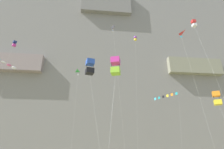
{
  "coord_description": "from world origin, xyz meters",
  "views": [
    {
      "loc": [
        -3.4,
        -2.99,
        3.88
      ],
      "look_at": [
        -0.24,
        26.66,
        16.59
      ],
      "focal_mm": 29.69,
      "sensor_mm": 36.0,
      "label": 1
    }
  ],
  "objects": [
    {
      "name": "kite_diamond_upper_left",
      "position": [
        0.89,
        33.36,
        29.15
      ],
      "size": [
        2.81,
        2.16,
        32.81
      ],
      "color": "black",
      "rests_on": "ground"
    },
    {
      "name": "kite_delta_mid_center",
      "position": [
        16.06,
        31.35,
        28.58
      ],
      "size": [
        2.44,
        4.0,
        29.33
      ],
      "color": "red",
      "rests_on": "ground"
    },
    {
      "name": "kite_box_upper_mid",
      "position": [
        15.58,
        22.76,
        11.67
      ],
      "size": [
        1.4,
        3.16,
        12.7
      ],
      "color": "orange",
      "rests_on": "ground"
    },
    {
      "name": "kite_box_near_cliff",
      "position": [
        -4.01,
        20.86,
        15.14
      ],
      "size": [
        3.02,
        2.67,
        16.24
      ],
      "color": "blue",
      "rests_on": "ground"
    },
    {
      "name": "kite_box_high_left",
      "position": [
        -1.12,
        14.94,
        12.57
      ],
      "size": [
        1.98,
        3.84,
        13.53
      ],
      "color": "#CC3399",
      "rests_on": "ground"
    },
    {
      "name": "kite_box_front_field",
      "position": [
        7.59,
        39.35,
        32.92
      ],
      "size": [
        2.39,
        4.32,
        33.85
      ],
      "color": "purple",
      "rests_on": "ground"
    },
    {
      "name": "kite_box_upper_right",
      "position": [
        17.07,
        26.53,
        28.9
      ],
      "size": [
        2.02,
        4.46,
        29.8
      ],
      "color": "red",
      "rests_on": "ground"
    },
    {
      "name": "kite_banner_low_right",
      "position": [
        13.83,
        37.98,
        16.07
      ],
      "size": [
        4.09,
        7.6,
        16.78
      ],
      "color": "black",
      "rests_on": "ground"
    },
    {
      "name": "kite_delta_low_left",
      "position": [
        -6.67,
        37.39,
        20.44
      ],
      "size": [
        1.46,
        4.68,
        21.07
      ],
      "color": "green",
      "rests_on": "ground"
    },
    {
      "name": "cliff_face",
      "position": [
        -0.01,
        64.64,
        42.16
      ],
      "size": [
        180.0,
        33.36,
        84.34
      ],
      "color": "gray",
      "rests_on": "ground"
    },
    {
      "name": "kite_windsock_mid_left",
      "position": [
        -23.53,
        39.05,
        23.14
      ],
      "size": [
        3.31,
        5.38,
        23.73
      ],
      "color": "white",
      "rests_on": "ground"
    },
    {
      "name": "kite_box_low_center",
      "position": [
        -23.32,
        38.43,
        28.7
      ],
      "size": [
        3.46,
        5.08,
        29.57
      ],
      "color": "navy",
      "rests_on": "ground"
    }
  ]
}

